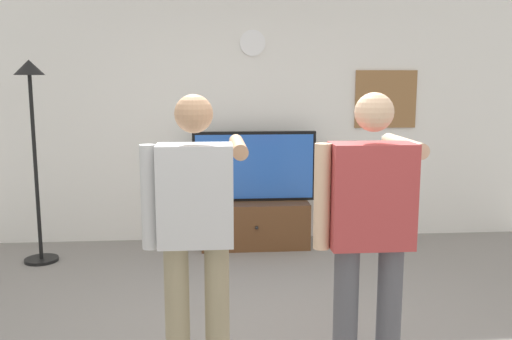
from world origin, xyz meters
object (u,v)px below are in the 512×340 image
at_px(tv_stand, 255,224).
at_px(person_standing_nearer_lamp, 196,225).
at_px(floor_lamp, 32,119).
at_px(person_standing_nearer_couch, 370,225).
at_px(wall_clock, 253,43).
at_px(television, 254,166).
at_px(framed_picture, 386,99).

distance_m(tv_stand, person_standing_nearer_lamp, 2.82).
relative_size(tv_stand, floor_lamp, 0.58).
height_order(tv_stand, person_standing_nearer_lamp, person_standing_nearer_lamp).
distance_m(person_standing_nearer_lamp, person_standing_nearer_couch, 0.97).
bearing_deg(wall_clock, person_standing_nearer_couch, -82.26).
relative_size(television, framed_picture, 1.90).
bearing_deg(person_standing_nearer_couch, person_standing_nearer_lamp, 173.13).
bearing_deg(person_standing_nearer_lamp, wall_clock, 79.69).
height_order(tv_stand, floor_lamp, floor_lamp).
height_order(television, person_standing_nearer_couch, person_standing_nearer_couch).
bearing_deg(framed_picture, television, -170.37).
relative_size(floor_lamp, person_standing_nearer_couch, 1.14).
height_order(tv_stand, television, television).
bearing_deg(television, framed_picture, 9.63).
bearing_deg(tv_stand, framed_picture, 11.38).
relative_size(television, person_standing_nearer_lamp, 0.77).
distance_m(wall_clock, person_standing_nearer_couch, 3.32).
relative_size(framed_picture, person_standing_nearer_couch, 0.40).
xyz_separation_m(wall_clock, person_standing_nearer_lamp, (-0.54, -2.97, -1.18)).
bearing_deg(framed_picture, wall_clock, -179.80).
distance_m(tv_stand, framed_picture, 1.98).
xyz_separation_m(framed_picture, floor_lamp, (-3.58, -0.64, -0.16)).
relative_size(television, person_standing_nearer_couch, 0.77).
bearing_deg(framed_picture, floor_lamp, -169.81).
height_order(wall_clock, floor_lamp, wall_clock).
bearing_deg(person_standing_nearer_lamp, tv_stand, 78.60).
height_order(tv_stand, wall_clock, wall_clock).
height_order(wall_clock, framed_picture, wall_clock).
distance_m(tv_stand, television, 0.61).
xyz_separation_m(tv_stand, person_standing_nearer_couch, (0.42, -2.79, 0.73)).
xyz_separation_m(floor_lamp, person_standing_nearer_lamp, (1.58, -2.33, -0.43)).
bearing_deg(wall_clock, floor_lamp, -163.20).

